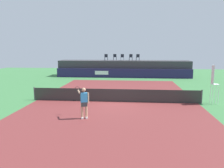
% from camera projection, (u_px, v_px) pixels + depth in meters
% --- Properties ---
extents(ground_plane, '(48.00, 48.00, 0.00)m').
position_uv_depth(ground_plane, '(118.00, 94.00, 19.74)').
color(ground_plane, '#3D7A42').
extents(court_inner, '(12.00, 22.00, 0.00)m').
position_uv_depth(court_inner, '(115.00, 102.00, 16.79)').
color(court_inner, maroon).
rests_on(court_inner, ground).
extents(sponsor_wall, '(18.00, 0.22, 1.20)m').
position_uv_depth(sponsor_wall, '(123.00, 73.00, 29.96)').
color(sponsor_wall, '#231E4C').
rests_on(sponsor_wall, ground).
extents(spectator_platform, '(18.00, 2.80, 2.20)m').
position_uv_depth(spectator_platform, '(124.00, 68.00, 31.65)').
color(spectator_platform, '#38383D').
rests_on(spectator_platform, ground).
extents(spectator_chair_far_left, '(0.44, 0.44, 0.89)m').
position_uv_depth(spectator_chair_far_left, '(106.00, 57.00, 31.47)').
color(spectator_chair_far_left, '#1E232D').
rests_on(spectator_chair_far_left, spectator_platform).
extents(spectator_chair_left, '(0.45, 0.45, 0.89)m').
position_uv_depth(spectator_chair_left, '(115.00, 57.00, 31.72)').
color(spectator_chair_left, '#1E232D').
rests_on(spectator_chair_left, spectator_platform).
extents(spectator_chair_center, '(0.45, 0.45, 0.89)m').
position_uv_depth(spectator_chair_center, '(122.00, 57.00, 31.25)').
color(spectator_chair_center, '#1E232D').
rests_on(spectator_chair_center, spectator_platform).
extents(spectator_chair_right, '(0.48, 0.48, 0.89)m').
position_uv_depth(spectator_chair_right, '(131.00, 57.00, 31.15)').
color(spectator_chair_right, '#1E232D').
rests_on(spectator_chair_right, spectator_platform).
extents(spectator_chair_far_right, '(0.47, 0.47, 0.89)m').
position_uv_depth(spectator_chair_far_right, '(138.00, 57.00, 31.05)').
color(spectator_chair_far_right, '#1E232D').
rests_on(spectator_chair_far_right, spectator_platform).
extents(umpire_chair, '(0.47, 0.47, 2.76)m').
position_uv_depth(umpire_chair, '(214.00, 82.00, 15.89)').
color(umpire_chair, white).
rests_on(umpire_chair, ground).
extents(tennis_net, '(12.40, 0.02, 0.95)m').
position_uv_depth(tennis_net, '(115.00, 95.00, 16.71)').
color(tennis_net, '#2D2D2D').
rests_on(tennis_net, ground).
extents(net_post_near, '(0.10, 0.10, 1.00)m').
position_uv_depth(net_post_near, '(34.00, 93.00, 17.27)').
color(net_post_near, '#4C4C51').
rests_on(net_post_near, ground).
extents(net_post_far, '(0.10, 0.10, 1.00)m').
position_uv_depth(net_post_far, '(202.00, 97.00, 16.14)').
color(net_post_far, '#4C4C51').
rests_on(net_post_far, ground).
extents(tennis_player, '(0.99, 1.08, 1.77)m').
position_uv_depth(tennis_player, '(84.00, 102.00, 12.65)').
color(tennis_player, white).
rests_on(tennis_player, court_inner).
extents(tennis_ball, '(0.07, 0.07, 0.07)m').
position_uv_depth(tennis_ball, '(68.00, 92.00, 20.08)').
color(tennis_ball, '#D8EA33').
rests_on(tennis_ball, court_inner).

